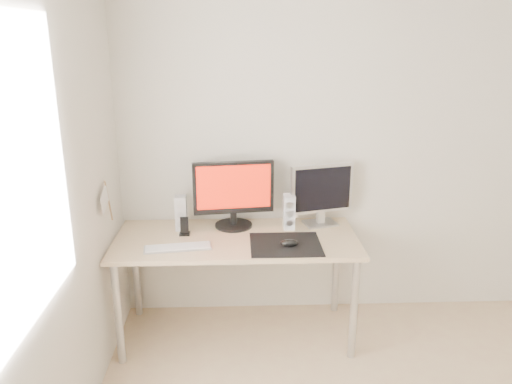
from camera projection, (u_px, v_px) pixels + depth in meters
name	position (u px, v px, depth m)	size (l,w,h in m)	color
wall_back	(367.00, 147.00, 3.52)	(3.50, 3.50, 0.00)	silver
wall_left	(6.00, 255.00, 1.79)	(3.50, 3.50, 0.00)	silver
mousepad	(286.00, 244.00, 3.17)	(0.45, 0.40, 0.00)	black
mouse	(289.00, 243.00, 3.14)	(0.11, 0.07, 0.04)	black
desk	(236.00, 248.00, 3.31)	(1.60, 0.70, 0.73)	#D1B587
main_monitor	(233.00, 192.00, 3.40)	(0.55, 0.29, 0.47)	black
second_monitor	(322.00, 192.00, 3.45)	(0.45, 0.21, 0.43)	#ADADAF
speaker_left	(181.00, 213.00, 3.39)	(0.08, 0.09, 0.24)	silver
speaker_right	(289.00, 212.00, 3.41)	(0.08, 0.09, 0.24)	silver
keyboard	(178.00, 247.00, 3.11)	(0.43, 0.18, 0.02)	#ACACAE
phone_dock	(185.00, 229.00, 3.32)	(0.07, 0.06, 0.13)	black
pennant	(106.00, 200.00, 3.03)	(0.01, 0.23, 0.29)	#A57F54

